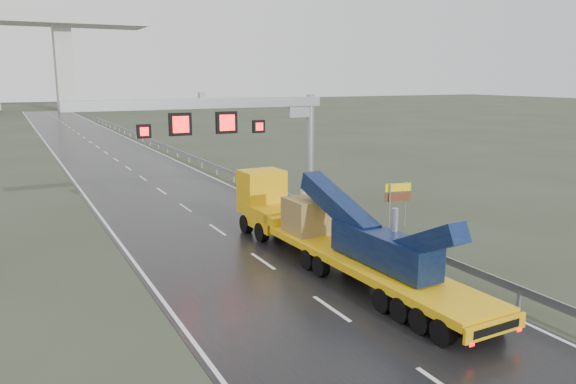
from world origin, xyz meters
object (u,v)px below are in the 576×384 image
sign_gantry (238,124)px  striped_barrier (306,197)px  heavy_haul_truck (321,228)px  exit_sign_pair (398,196)px

sign_gantry → striped_barrier: 7.37m
heavy_haul_truck → striped_barrier: 11.37m
exit_sign_pair → sign_gantry: bearing=150.8°
heavy_haul_truck → striped_barrier: bearing=62.9°
sign_gantry → exit_sign_pair: sign_gantry is taller
exit_sign_pair → striped_barrier: exit_sign_pair is taller
heavy_haul_truck → sign_gantry: bearing=90.4°
striped_barrier → sign_gantry: bearing=-175.2°
sign_gantry → heavy_haul_truck: sign_gantry is taller
exit_sign_pair → striped_barrier: (-1.71, 7.35, -1.29)m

